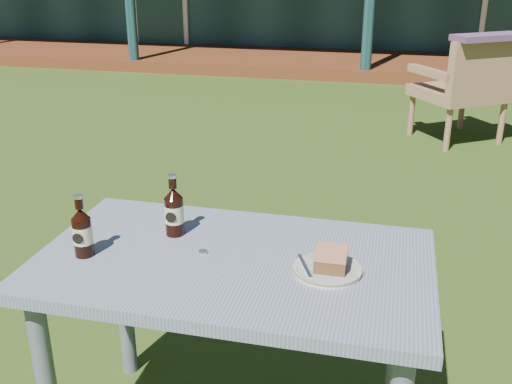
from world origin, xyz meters
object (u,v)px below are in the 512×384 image
(cake_slice, at_px, (331,259))
(cola_bottle_near, at_px, (174,211))
(cafe_table, at_px, (233,287))
(plate, at_px, (327,269))
(armchair_left, at_px, (467,85))
(cola_bottle_far, at_px, (82,232))

(cake_slice, bearing_deg, cola_bottle_near, 165.53)
(cafe_table, bearing_deg, cola_bottle_near, 153.12)
(plate, bearing_deg, armchair_left, 79.45)
(cake_slice, height_order, cola_bottle_far, cola_bottle_far)
(cake_slice, xyz_separation_m, armchair_left, (0.72, 3.91, -0.25))
(plate, xyz_separation_m, cola_bottle_near, (-0.52, 0.13, 0.08))
(armchair_left, bearing_deg, cola_bottle_far, -110.22)
(cafe_table, height_order, cola_bottle_near, cola_bottle_near)
(armchair_left, bearing_deg, cake_slice, -100.41)
(plate, xyz_separation_m, cola_bottle_far, (-0.74, -0.07, 0.07))
(cake_slice, bearing_deg, armchair_left, 79.59)
(cola_bottle_far, distance_m, armchair_left, 4.25)
(plate, height_order, cake_slice, cake_slice)
(cola_bottle_near, height_order, armchair_left, cola_bottle_near)
(cafe_table, distance_m, cola_bottle_far, 0.49)
(cafe_table, bearing_deg, plate, -3.07)
(cafe_table, bearing_deg, armchair_left, 75.35)
(cake_slice, height_order, cola_bottle_near, cola_bottle_near)
(cola_bottle_near, distance_m, armchair_left, 3.99)
(cafe_table, height_order, plate, plate)
(cafe_table, height_order, armchair_left, armchair_left)
(cola_bottle_far, relative_size, armchair_left, 0.22)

